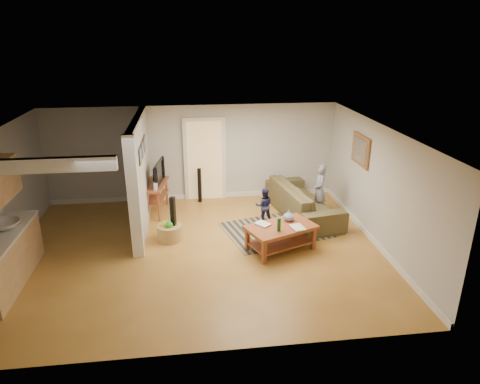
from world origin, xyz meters
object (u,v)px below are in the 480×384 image
at_px(speaker_left, 173,219).
at_px(toddler, 264,222).
at_px(sofa, 302,215).
at_px(speaker_right, 200,185).
at_px(child, 318,214).
at_px(tv_console, 156,186).
at_px(toy_basket, 170,232).
at_px(coffee_table, 281,231).

height_order(speaker_left, toddler, speaker_left).
relative_size(sofa, speaker_right, 2.83).
bearing_deg(child, speaker_left, -71.71).
xyz_separation_m(tv_console, toy_basket, (0.34, -1.55, -0.50)).
bearing_deg(tv_console, toddler, -11.28).
distance_m(toy_basket, toddler, 2.28).
distance_m(coffee_table, child, 2.16).
bearing_deg(speaker_left, toddler, 40.27).
relative_size(child, toddler, 1.49).
distance_m(tv_console, child, 4.04).
bearing_deg(speaker_left, sofa, 40.31).
relative_size(speaker_right, toddler, 1.08).
relative_size(coffee_table, speaker_right, 1.70).
height_order(coffee_table, speaker_right, speaker_right).
bearing_deg(sofa, coffee_table, 142.01).
bearing_deg(toddler, tv_console, -16.45).
distance_m(child, toddler, 1.46).
height_order(coffee_table, child, coffee_table).
relative_size(toy_basket, child, 0.41).
xyz_separation_m(toy_basket, child, (3.60, 0.97, -0.19)).
height_order(coffee_table, speaker_left, speaker_left).
bearing_deg(child, toy_basket, -71.86).
height_order(sofa, toy_basket, toy_basket).
height_order(toy_basket, toddler, toy_basket).
bearing_deg(coffee_table, tv_console, 139.53).
bearing_deg(coffee_table, toddler, 94.96).
bearing_deg(coffee_table, speaker_right, 118.79).
bearing_deg(child, tv_console, -95.30).
xyz_separation_m(speaker_right, child, (2.86, -1.17, -0.46)).
height_order(sofa, child, child).
height_order(speaker_right, toy_basket, speaker_right).
distance_m(speaker_right, toy_basket, 2.28).
bearing_deg(speaker_right, child, -8.15).
bearing_deg(toddler, sofa, -159.78).
height_order(tv_console, speaker_right, tv_console).
bearing_deg(speaker_right, coffee_table, -47.06).
bearing_deg(toy_basket, coffee_table, -16.92).
bearing_deg(sofa, toy_basket, 97.27).
relative_size(sofa, speaker_left, 2.65).
bearing_deg(coffee_table, speaker_left, 161.98).
xyz_separation_m(tv_console, speaker_right, (1.07, 0.59, -0.23)).
xyz_separation_m(coffee_table, toddler, (-0.12, 1.35, -0.42)).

